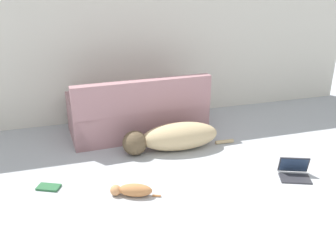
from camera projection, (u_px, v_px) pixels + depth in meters
wall_back at (141, 32)px, 5.62m from camera, size 7.24×0.06×2.66m
couch at (138, 114)px, 5.38m from camera, size 1.93×1.01×0.87m
dog at (172, 137)px, 4.86m from camera, size 1.53×0.44×0.36m
cat at (132, 190)px, 3.88m from camera, size 0.52×0.28×0.14m
laptop_open at (294, 170)px, 4.26m from camera, size 0.42×0.38×0.22m
book_green at (49, 187)px, 4.04m from camera, size 0.28×0.23×0.02m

